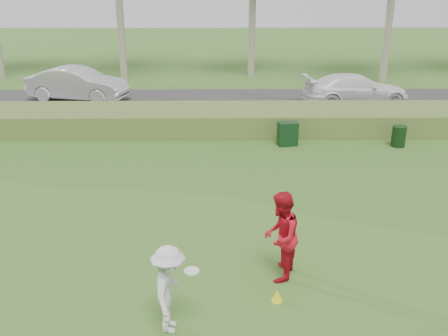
{
  "coord_description": "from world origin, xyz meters",
  "views": [
    {
      "loc": [
        -0.13,
        -8.12,
        5.87
      ],
      "look_at": [
        0.0,
        4.0,
        1.3
      ],
      "focal_mm": 40.0,
      "sensor_mm": 36.0,
      "label": 1
    }
  ],
  "objects_px": {
    "trash_bin": "(399,136)",
    "player_red": "(281,237)",
    "cone_yellow": "(277,296)",
    "utility_cabinet": "(288,134)",
    "player_white": "(169,289)",
    "car_mid": "(78,84)",
    "car_right": "(356,90)"
  },
  "relations": [
    {
      "from": "trash_bin",
      "to": "player_red",
      "type": "bearing_deg",
      "value": -121.98
    },
    {
      "from": "cone_yellow",
      "to": "utility_cabinet",
      "type": "bearing_deg",
      "value": 81.46
    },
    {
      "from": "player_white",
      "to": "cone_yellow",
      "type": "bearing_deg",
      "value": -64.92
    },
    {
      "from": "cone_yellow",
      "to": "utility_cabinet",
      "type": "relative_size",
      "value": 0.28
    },
    {
      "from": "player_white",
      "to": "player_red",
      "type": "height_order",
      "value": "player_red"
    },
    {
      "from": "cone_yellow",
      "to": "car_mid",
      "type": "bearing_deg",
      "value": 115.79
    },
    {
      "from": "player_red",
      "to": "car_right",
      "type": "height_order",
      "value": "player_red"
    },
    {
      "from": "player_white",
      "to": "player_red",
      "type": "relative_size",
      "value": 0.86
    },
    {
      "from": "utility_cabinet",
      "to": "car_mid",
      "type": "bearing_deg",
      "value": 132.53
    },
    {
      "from": "player_red",
      "to": "utility_cabinet",
      "type": "bearing_deg",
      "value": -171.16
    },
    {
      "from": "player_white",
      "to": "cone_yellow",
      "type": "height_order",
      "value": "player_white"
    },
    {
      "from": "utility_cabinet",
      "to": "car_right",
      "type": "distance_m",
      "value": 7.56
    },
    {
      "from": "player_white",
      "to": "car_mid",
      "type": "distance_m",
      "value": 19.14
    },
    {
      "from": "player_red",
      "to": "player_white",
      "type": "bearing_deg",
      "value": -35.13
    },
    {
      "from": "car_right",
      "to": "cone_yellow",
      "type": "bearing_deg",
      "value": 155.61
    },
    {
      "from": "player_red",
      "to": "cone_yellow",
      "type": "height_order",
      "value": "player_red"
    },
    {
      "from": "utility_cabinet",
      "to": "car_mid",
      "type": "distance_m",
      "value": 12.34
    },
    {
      "from": "player_red",
      "to": "car_right",
      "type": "distance_m",
      "value": 16.23
    },
    {
      "from": "car_mid",
      "to": "player_white",
      "type": "bearing_deg",
      "value": -147.82
    },
    {
      "from": "player_red",
      "to": "trash_bin",
      "type": "xyz_separation_m",
      "value": [
        5.49,
        8.8,
        -0.57
      ]
    },
    {
      "from": "player_white",
      "to": "cone_yellow",
      "type": "xyz_separation_m",
      "value": [
        2.0,
        0.79,
        -0.7
      ]
    },
    {
      "from": "cone_yellow",
      "to": "trash_bin",
      "type": "relative_size",
      "value": 0.32
    },
    {
      "from": "player_white",
      "to": "utility_cabinet",
      "type": "xyz_separation_m",
      "value": [
        3.47,
        10.61,
        -0.38
      ]
    },
    {
      "from": "player_red",
      "to": "cone_yellow",
      "type": "bearing_deg",
      "value": 8.4
    },
    {
      "from": "player_white",
      "to": "car_right",
      "type": "distance_m",
      "value": 18.55
    },
    {
      "from": "cone_yellow",
      "to": "car_right",
      "type": "relative_size",
      "value": 0.05
    },
    {
      "from": "player_red",
      "to": "car_mid",
      "type": "xyz_separation_m",
      "value": [
        -8.48,
        16.42,
        -0.06
      ]
    },
    {
      "from": "player_red",
      "to": "cone_yellow",
      "type": "distance_m",
      "value": 1.2
    },
    {
      "from": "trash_bin",
      "to": "car_right",
      "type": "distance_m",
      "value": 6.47
    },
    {
      "from": "car_mid",
      "to": "player_red",
      "type": "bearing_deg",
      "value": -139.87
    },
    {
      "from": "player_white",
      "to": "car_right",
      "type": "relative_size",
      "value": 0.32
    },
    {
      "from": "cone_yellow",
      "to": "utility_cabinet",
      "type": "distance_m",
      "value": 9.93
    }
  ]
}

